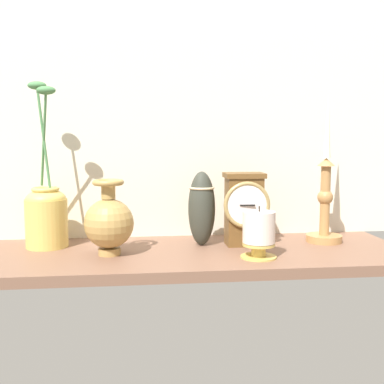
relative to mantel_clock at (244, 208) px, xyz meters
The scene contains 8 objects.
ground_plane 16.53cm from the mantel_clock, 160.92° to the right, with size 100.00×36.00×2.40cm, color brown.
back_wall 29.75cm from the mantel_clock, 129.95° to the left, with size 120.00×2.00×65.00cm, color silver.
mantel_clock is the anchor object (origin of this frame).
candlestick_tall_left 21.48cm from the mantel_clock, ahead, with size 9.10×9.10×37.34cm.
brass_vase_bulbous 33.31cm from the mantel_clock, 169.50° to the right, with size 11.32×11.32×17.28cm.
brass_vase_jar 48.45cm from the mantel_clock, behind, with size 10.14×10.14×39.96cm.
pillar_candle_front 13.19cm from the mantel_clock, 87.74° to the right, with size 8.05×8.05×11.63cm.
tall_ceramic_vase 10.51cm from the mantel_clock, behind, with size 6.70×6.70×18.42cm.
Camera 1 is at (-14.28, -110.99, 26.77)cm, focal length 44.98 mm.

